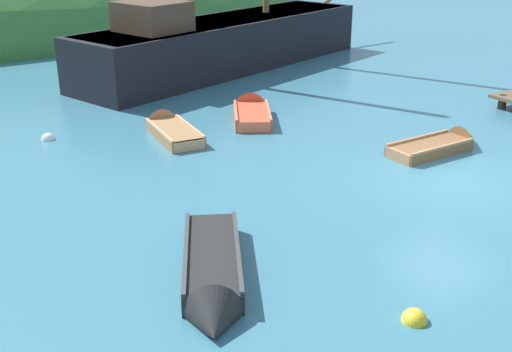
{
  "coord_description": "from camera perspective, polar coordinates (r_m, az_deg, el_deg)",
  "views": [
    {
      "loc": [
        -11.88,
        -9.76,
        6.12
      ],
      "look_at": [
        -4.18,
        2.41,
        0.24
      ],
      "focal_mm": 44.43,
      "sensor_mm": 36.0,
      "label": 1
    }
  ],
  "objects": [
    {
      "name": "rowboat_outer_left",
      "position": [
        19.56,
        -7.8,
        4.06
      ],
      "size": [
        1.35,
        3.21,
        0.98
      ],
      "rotation": [
        0.0,
        0.0,
        1.46
      ],
      "color": "#9E7047",
      "rests_on": "ground"
    },
    {
      "name": "rowboat_near_dock",
      "position": [
        11.51,
        -3.93,
        -9.16
      ],
      "size": [
        2.72,
        3.91,
        0.99
      ],
      "rotation": [
        0.0,
        0.0,
        4.22
      ],
      "color": "black",
      "rests_on": "ground"
    },
    {
      "name": "buoy_white",
      "position": [
        19.89,
        -18.2,
        3.14
      ],
      "size": [
        0.4,
        0.4,
        0.4
      ],
      "primitive_type": "sphere",
      "color": "white",
      "rests_on": "ground"
    },
    {
      "name": "sailing_ship",
      "position": [
        28.01,
        -2.81,
        11.33
      ],
      "size": [
        17.18,
        7.73,
        13.64
      ],
      "rotation": [
        0.0,
        0.0,
        0.31
      ],
      "color": "black",
      "rests_on": "ground"
    },
    {
      "name": "rowboat_outer_right",
      "position": [
        18.77,
        16.39,
        2.54
      ],
      "size": [
        3.12,
        1.03,
        0.96
      ],
      "rotation": [
        0.0,
        0.0,
        0.01
      ],
      "color": "brown",
      "rests_on": "ground"
    },
    {
      "name": "buoy_yellow",
      "position": [
        10.95,
        14.04,
        -12.52
      ],
      "size": [
        0.43,
        0.43,
        0.43
      ],
      "primitive_type": "sphere",
      "color": "yellow",
      "rests_on": "ground"
    },
    {
      "name": "rowboat_center",
      "position": [
        21.04,
        -0.42,
        5.64
      ],
      "size": [
        2.41,
        3.14,
        1.08
      ],
      "rotation": [
        0.0,
        0.0,
        1.06
      ],
      "color": "#C64C2D",
      "rests_on": "ground"
    },
    {
      "name": "ground_plane",
      "position": [
        16.55,
        16.95,
        -0.51
      ],
      "size": [
        120.0,
        120.0,
        0.0
      ],
      "primitive_type": "plane",
      "color": "teal"
    }
  ]
}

